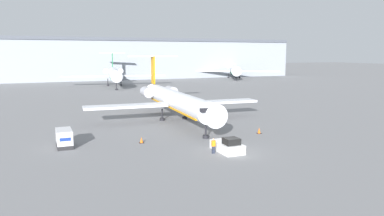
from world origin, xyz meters
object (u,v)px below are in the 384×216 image
pushback_tug (227,146)px  airplane_parked_far_right (234,69)px  traffic_cone_right (259,131)px  luggage_cart (64,138)px  worker_near_tug (213,146)px  traffic_cone_left (142,140)px  airplane_main (175,100)px  airplane_parked_far_left (114,74)px

pushback_tug → airplane_parked_far_right: bearing=60.6°
traffic_cone_right → pushback_tug: bearing=-141.7°
pushback_tug → luggage_cart: luggage_cart is taller
pushback_tug → worker_near_tug: (-1.77, -0.13, 0.24)m
traffic_cone_left → airplane_parked_far_right: bearing=55.6°
traffic_cone_left → airplane_main: bearing=54.8°
airplane_parked_far_left → pushback_tug: bearing=-93.1°
traffic_cone_left → airplane_parked_far_left: (12.37, 79.36, 3.67)m
airplane_parked_far_left → airplane_parked_far_right: airplane_parked_far_left is taller
airplane_main → traffic_cone_right: bearing=-62.1°
luggage_cart → traffic_cone_left: bearing=-10.3°
luggage_cart → traffic_cone_left: (8.67, -1.57, -0.67)m
pushback_tug → airplane_parked_far_left: (4.70, 86.80, 3.40)m
traffic_cone_left → worker_near_tug: bearing=-52.1°
airplane_main → pushback_tug: airplane_main is taller
airplane_main → airplane_parked_far_left: bearing=87.0°
luggage_cart → worker_near_tug: (14.56, -9.14, -0.16)m
traffic_cone_left → airplane_parked_far_right: size_ratio=0.02×
traffic_cone_left → traffic_cone_right: size_ratio=0.92×
airplane_main → luggage_cart: (-17.53, -11.00, -2.34)m
pushback_tug → airplane_parked_far_right: size_ratio=0.12×
luggage_cart → airplane_parked_far_left: bearing=74.9°
airplane_main → airplane_parked_far_right: size_ratio=0.89×
worker_near_tug → luggage_cart: bearing=147.9°
luggage_cart → traffic_cone_left: size_ratio=4.76×
luggage_cart → airplane_parked_far_left: size_ratio=0.10×
traffic_cone_right → airplane_parked_far_right: size_ratio=0.02×
traffic_cone_left → luggage_cart: bearing=169.7°
luggage_cart → traffic_cone_right: (24.63, -2.44, -0.64)m
worker_near_tug → airplane_parked_far_right: 121.70m
luggage_cart → traffic_cone_left: luggage_cart is taller
luggage_cart → airplane_parked_far_left: (21.03, 77.79, 3.00)m
airplane_main → airplane_parked_far_right: bearing=55.7°
worker_near_tug → traffic_cone_right: (10.07, 6.70, -0.48)m
airplane_main → worker_near_tug: 20.51m
airplane_main → traffic_cone_right: (7.10, -13.44, -2.98)m
airplane_parked_far_right → pushback_tug: bearing=-119.4°
luggage_cart → traffic_cone_right: size_ratio=4.38×
airplane_parked_far_left → airplane_parked_far_right: size_ratio=0.95×
airplane_main → traffic_cone_left: (-8.86, -12.57, -3.01)m
traffic_cone_left → airplane_parked_far_right: airplane_parked_far_right is taller
luggage_cart → worker_near_tug: size_ratio=2.10×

